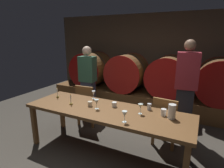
{
  "coord_description": "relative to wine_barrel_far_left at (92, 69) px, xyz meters",
  "views": [
    {
      "loc": [
        1.3,
        -2.03,
        1.86
      ],
      "look_at": [
        -0.13,
        0.81,
        1.02
      ],
      "focal_mm": 29.42,
      "sensor_mm": 36.0,
      "label": 1
    }
  ],
  "objects": [
    {
      "name": "chair_right",
      "position": [
        2.5,
        -1.59,
        -0.41
      ],
      "size": [
        0.44,
        0.44,
        0.88
      ],
      "rotation": [
        0.0,
        0.0,
        3.03
      ],
      "color": "brown",
      "rests_on": "ground"
    },
    {
      "name": "chair_left",
      "position": [
        0.87,
        -1.53,
        -0.41
      ],
      "size": [
        0.42,
        0.42,
        0.88
      ],
      "rotation": [
        0.0,
        0.0,
        3.19
      ],
      "color": "brown",
      "rests_on": "ground"
    },
    {
      "name": "dining_table",
      "position": [
        1.69,
        -2.21,
        -0.21
      ],
      "size": [
        2.62,
        0.82,
        0.75
      ],
      "color": "brown",
      "rests_on": "ground"
    },
    {
      "name": "cup_far_right",
      "position": [
        2.53,
        -2.04,
        -0.1
      ],
      "size": [
        0.08,
        0.08,
        0.1
      ],
      "primitive_type": "cylinder",
      "color": "white",
      "rests_on": "dining_table"
    },
    {
      "name": "pitcher",
      "position": [
        2.65,
        -2.08,
        -0.04
      ],
      "size": [
        0.1,
        0.1,
        0.2
      ],
      "color": "white",
      "rests_on": "dining_table"
    },
    {
      "name": "cup_far_left",
      "position": [
        1.39,
        -2.21,
        -0.11
      ],
      "size": [
        0.07,
        0.07,
        0.08
      ],
      "primitive_type": "cylinder",
      "color": "beige",
      "rests_on": "dining_table"
    },
    {
      "name": "candle_left",
      "position": [
        0.62,
        -2.11,
        -0.09
      ],
      "size": [
        0.05,
        0.05,
        0.21
      ],
      "color": "olive",
      "rests_on": "dining_table"
    },
    {
      "name": "back_wall",
      "position": [
        1.67,
        0.55,
        0.32
      ],
      "size": [
        5.96,
        0.24,
        2.44
      ],
      "primitive_type": "cube",
      "color": "#473A2D",
      "rests_on": "ground"
    },
    {
      "name": "guest_right",
      "position": [
        2.73,
        -1.11,
        0.03
      ],
      "size": [
        0.4,
        0.28,
        1.8
      ],
      "rotation": [
        0.0,
        0.0,
        3.24
      ],
      "color": "black",
      "rests_on": "ground"
    },
    {
      "name": "wine_barrel_far_right",
      "position": [
        3.32,
        0.0,
        0.0
      ],
      "size": [
        0.99,
        0.9,
        0.99
      ],
      "color": "#513319",
      "rests_on": "barrel_shelf"
    },
    {
      "name": "wine_barrel_far_left",
      "position": [
        0.0,
        0.0,
        0.0
      ],
      "size": [
        0.99,
        0.9,
        0.99
      ],
      "color": "brown",
      "rests_on": "barrel_shelf"
    },
    {
      "name": "cup_center_left",
      "position": [
        1.76,
        -2.06,
        -0.11
      ],
      "size": [
        0.08,
        0.08,
        0.08
      ],
      "primitive_type": "cylinder",
      "color": "white",
      "rests_on": "dining_table"
    },
    {
      "name": "wine_glass_center_left",
      "position": [
        1.55,
        -2.26,
        -0.04
      ],
      "size": [
        0.07,
        0.07,
        0.16
      ],
      "color": "silver",
      "rests_on": "dining_table"
    },
    {
      "name": "wine_glass_far_right",
      "position": [
        2.22,
        -2.13,
        -0.03
      ],
      "size": [
        0.07,
        0.07,
        0.15
      ],
      "color": "silver",
      "rests_on": "dining_table"
    },
    {
      "name": "wine_barrel_center_left",
      "position": [
        1.14,
        0.0,
        0.0
      ],
      "size": [
        0.99,
        0.9,
        0.99
      ],
      "color": "brown",
      "rests_on": "barrel_shelf"
    },
    {
      "name": "wine_barrel_center_right",
      "position": [
        2.23,
        0.0,
        0.0
      ],
      "size": [
        0.99,
        0.9,
        0.99
      ],
      "color": "brown",
      "rests_on": "barrel_shelf"
    },
    {
      "name": "candle_right",
      "position": [
        1.07,
        -2.29,
        -0.1
      ],
      "size": [
        0.05,
        0.05,
        0.19
      ],
      "color": "olive",
      "rests_on": "dining_table"
    },
    {
      "name": "wine_glass_far_left",
      "position": [
        1.25,
        -1.87,
        -0.04
      ],
      "size": [
        0.07,
        0.07,
        0.15
      ],
      "color": "white",
      "rests_on": "dining_table"
    },
    {
      "name": "barrel_shelf",
      "position": [
        1.67,
        0.0,
        -0.69
      ],
      "size": [
        5.36,
        0.9,
        0.41
      ],
      "primitive_type": "cube",
      "color": "brown",
      "rests_on": "ground"
    },
    {
      "name": "cup_center_right",
      "position": [
        2.29,
        -1.92,
        -0.1
      ],
      "size": [
        0.06,
        0.06,
        0.1
      ],
      "primitive_type": "cylinder",
      "color": "silver",
      "rests_on": "dining_table"
    },
    {
      "name": "wine_glass_center_right",
      "position": [
        2.12,
        -2.48,
        -0.04
      ],
      "size": [
        0.07,
        0.07,
        0.16
      ],
      "color": "silver",
      "rests_on": "dining_table"
    },
    {
      "name": "ground_plane",
      "position": [
        1.67,
        -2.51,
        -0.9
      ],
      "size": [
        7.74,
        7.74,
        0.0
      ],
      "primitive_type": "plane",
      "color": "#3F3A33"
    },
    {
      "name": "guest_left",
      "position": [
        0.55,
        -1.02,
        -0.06
      ],
      "size": [
        0.39,
        0.26,
        1.63
      ],
      "rotation": [
        0.0,
        0.0,
        3.19
      ],
      "color": "#33384C",
      "rests_on": "ground"
    }
  ]
}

